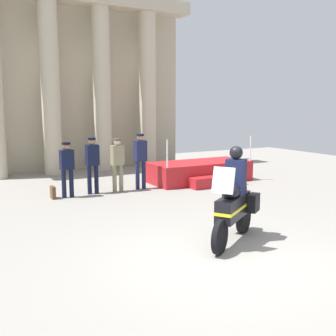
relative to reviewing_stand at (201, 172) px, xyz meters
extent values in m
plane|color=gray|center=(-3.54, -6.19, -0.34)|extent=(28.00, 28.00, 0.00)
cube|color=#B6AB91|center=(-3.13, 5.11, 3.18)|extent=(9.88, 0.30, 7.04)
cylinder|color=beige|center=(-4.16, 4.15, 2.92)|extent=(0.71, 0.71, 6.52)
cylinder|color=beige|center=(-2.10, 4.15, 2.92)|extent=(0.71, 0.71, 6.52)
cylinder|color=beige|center=(-0.04, 4.15, 2.92)|extent=(0.71, 0.71, 6.52)
cube|color=#B21E23|center=(0.00, 0.08, 0.01)|extent=(3.54, 1.56, 0.70)
cube|color=#B21E23|center=(0.00, -0.95, -0.16)|extent=(1.95, 0.50, 0.35)
cylinder|color=silver|center=(-1.69, -0.62, 0.82)|extent=(0.05, 0.05, 0.90)
cylinder|color=silver|center=(1.69, -0.62, 0.82)|extent=(0.05, 0.05, 0.90)
cylinder|color=black|center=(-4.89, -0.20, 0.08)|extent=(0.13, 0.13, 0.83)
cylinder|color=black|center=(-4.67, -0.20, 0.08)|extent=(0.13, 0.13, 0.83)
cube|color=black|center=(-4.78, -0.20, 0.78)|extent=(0.40, 0.26, 0.57)
sphere|color=#997056|center=(-4.78, -0.20, 1.17)|extent=(0.21, 0.21, 0.21)
cylinder|color=black|center=(-4.78, -0.20, 1.25)|extent=(0.24, 0.24, 0.06)
cylinder|color=black|center=(-4.08, -0.07, 0.10)|extent=(0.13, 0.13, 0.87)
cylinder|color=black|center=(-3.86, -0.07, 0.10)|extent=(0.13, 0.13, 0.87)
cube|color=black|center=(-3.97, -0.07, 0.85)|extent=(0.40, 0.26, 0.63)
sphere|color=#997056|center=(-3.97, -0.07, 1.26)|extent=(0.21, 0.21, 0.21)
cylinder|color=black|center=(-3.97, -0.07, 1.34)|extent=(0.24, 0.24, 0.06)
cylinder|color=#847A5B|center=(-3.29, -0.14, 0.08)|extent=(0.13, 0.13, 0.84)
cylinder|color=#847A5B|center=(-3.07, -0.14, 0.08)|extent=(0.13, 0.13, 0.84)
cube|color=#847A5B|center=(-3.18, -0.14, 0.81)|extent=(0.40, 0.26, 0.61)
sphere|color=beige|center=(-3.18, -0.14, 1.22)|extent=(0.21, 0.21, 0.21)
cylinder|color=#4F4937|center=(-3.18, -0.14, 1.30)|extent=(0.24, 0.24, 0.06)
cylinder|color=#191E42|center=(-2.50, -0.11, 0.11)|extent=(0.13, 0.13, 0.91)
cylinder|color=#191E42|center=(-2.28, -0.11, 0.11)|extent=(0.13, 0.13, 0.91)
cube|color=#191E42|center=(-2.39, -0.11, 0.89)|extent=(0.40, 0.26, 0.65)
sphere|color=tan|center=(-2.39, -0.11, 1.33)|extent=(0.21, 0.21, 0.21)
cylinder|color=black|center=(-2.39, -0.11, 1.41)|extent=(0.24, 0.24, 0.06)
cylinder|color=black|center=(-3.58, -6.05, -0.02)|extent=(0.59, 0.44, 0.64)
cylinder|color=black|center=(-2.38, -5.25, -0.02)|extent=(0.61, 0.47, 0.64)
cube|color=black|center=(-2.98, -5.65, 0.38)|extent=(1.21, 0.95, 0.44)
ellipsoid|color=black|center=(-3.11, -5.73, 0.70)|extent=(0.61, 0.55, 0.26)
cube|color=yellow|center=(-2.98, -5.65, 0.36)|extent=(1.23, 0.97, 0.06)
cube|color=silver|center=(-3.48, -5.98, 1.00)|extent=(0.35, 0.42, 0.47)
cube|color=black|center=(-2.42, -5.59, 0.38)|extent=(0.40, 0.35, 0.36)
cube|color=black|center=(-2.71, -5.16, 0.38)|extent=(0.40, 0.35, 0.36)
cube|color=#141938|center=(-2.88, -5.58, 0.67)|extent=(0.52, 0.50, 0.14)
cube|color=#141938|center=(-2.88, -5.58, 1.02)|extent=(0.42, 0.44, 0.56)
sphere|color=black|center=(-2.90, -5.60, 1.43)|extent=(0.26, 0.26, 0.26)
cube|color=brown|center=(-5.20, -0.14, -0.16)|extent=(0.10, 0.32, 0.36)
camera|label=1|loc=(-7.78, -11.74, 2.33)|focal=43.21mm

